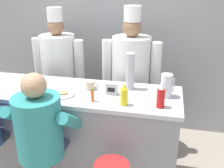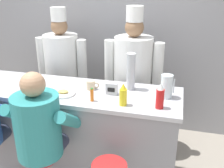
% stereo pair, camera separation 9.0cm
% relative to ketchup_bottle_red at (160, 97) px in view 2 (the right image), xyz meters
% --- Properties ---
extents(wall_back, '(10.00, 0.06, 2.70)m').
position_rel_ketchup_bottle_red_xyz_m(wall_back, '(-0.91, 1.48, 0.21)').
color(wall_back, '#99999E').
rests_on(wall_back, ground_plane).
extents(diner_counter, '(2.22, 0.70, 1.04)m').
position_rel_ketchup_bottle_red_xyz_m(diner_counter, '(-0.91, 0.19, -0.62)').
color(diner_counter, gray).
rests_on(diner_counter, ground_plane).
extents(ketchup_bottle_red, '(0.07, 0.07, 0.23)m').
position_rel_ketchup_bottle_red_xyz_m(ketchup_bottle_red, '(0.00, 0.00, 0.00)').
color(ketchup_bottle_red, red).
rests_on(ketchup_bottle_red, diner_counter).
extents(mustard_bottle_yellow, '(0.07, 0.07, 0.21)m').
position_rel_ketchup_bottle_red_xyz_m(mustard_bottle_yellow, '(-0.32, -0.02, -0.01)').
color(mustard_bottle_yellow, yellow).
rests_on(mustard_bottle_yellow, diner_counter).
extents(hot_sauce_bottle_orange, '(0.03, 0.03, 0.13)m').
position_rel_ketchup_bottle_red_xyz_m(hot_sauce_bottle_orange, '(-0.62, -0.01, -0.05)').
color(hot_sauce_bottle_orange, orange).
rests_on(hot_sauce_bottle_orange, diner_counter).
extents(water_pitcher_clear, '(0.13, 0.11, 0.23)m').
position_rel_ketchup_bottle_red_xyz_m(water_pitcher_clear, '(0.04, 0.24, 0.01)').
color(water_pitcher_clear, silver).
rests_on(water_pitcher_clear, diner_counter).
extents(breakfast_plate, '(0.24, 0.24, 0.05)m').
position_rel_ketchup_bottle_red_xyz_m(breakfast_plate, '(-0.94, 0.06, -0.09)').
color(breakfast_plate, white).
rests_on(breakfast_plate, diner_counter).
extents(cereal_bowl, '(0.15, 0.15, 0.05)m').
position_rel_ketchup_bottle_red_xyz_m(cereal_bowl, '(-1.30, 0.10, -0.08)').
color(cereal_bowl, '#4C7FB7').
rests_on(cereal_bowl, diner_counter).
extents(coffee_mug_tan, '(0.14, 0.09, 0.09)m').
position_rel_ketchup_bottle_red_xyz_m(coffee_mug_tan, '(-0.72, 0.25, -0.06)').
color(coffee_mug_tan, beige).
rests_on(coffee_mug_tan, diner_counter).
extents(cup_stack_steel, '(0.09, 0.09, 0.38)m').
position_rel_ketchup_bottle_red_xyz_m(cup_stack_steel, '(-0.33, 0.36, 0.08)').
color(cup_stack_steel, '#B7BABF').
rests_on(cup_stack_steel, diner_counter).
extents(napkin_dispenser_chrome, '(0.12, 0.07, 0.12)m').
position_rel_ketchup_bottle_red_xyz_m(napkin_dispenser_chrome, '(-0.48, 0.19, -0.05)').
color(napkin_dispenser_chrome, silver).
rests_on(napkin_dispenser_chrome, diner_counter).
extents(diner_seated_teal, '(0.61, 0.60, 1.41)m').
position_rel_ketchup_bottle_red_xyz_m(diner_seated_teal, '(-0.99, -0.35, -0.26)').
color(diner_seated_teal, '#B2B5BA').
rests_on(diner_seated_teal, ground_plane).
extents(cook_in_whites_near, '(0.69, 0.45, 1.78)m').
position_rel_ketchup_bottle_red_xyz_m(cook_in_whites_near, '(-1.37, 0.94, -0.17)').
color(cook_in_whites_near, '#232328').
rests_on(cook_in_whites_near, ground_plane).
extents(cook_in_whites_far, '(0.71, 0.46, 1.82)m').
position_rel_ketchup_bottle_red_xyz_m(cook_in_whites_far, '(-0.39, 0.86, -0.14)').
color(cook_in_whites_far, '#232328').
rests_on(cook_in_whites_far, ground_plane).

